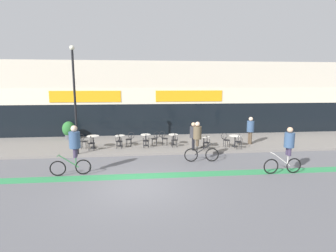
{
  "coord_description": "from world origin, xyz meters",
  "views": [
    {
      "loc": [
        0.17,
        -10.01,
        4.08
      ],
      "look_at": [
        1.91,
        6.72,
        1.34
      ],
      "focal_mm": 28.0,
      "sensor_mm": 36.0,
      "label": 1
    }
  ],
  "objects_px": {
    "cafe_chair_1_near": "(119,140)",
    "cafe_chair_3_side": "(164,137)",
    "pedestrian_near_end": "(193,134)",
    "bistro_table_2": "(146,138)",
    "cafe_chair_1_side": "(130,138)",
    "bistro_table_0": "(93,139)",
    "bistro_table_4": "(204,140)",
    "lamp_post": "(75,94)",
    "cafe_chair_2_near": "(146,140)",
    "cyclist_1": "(74,146)",
    "cafe_chair_4_near": "(206,142)",
    "bistro_table_1": "(120,139)",
    "pedestrian_far_end": "(250,128)",
    "cafe_chair_0_side": "(83,140)",
    "planter_pot": "(69,130)",
    "bistro_table_5": "(235,139)",
    "cafe_chair_3_near": "(175,139)",
    "cafe_chair_2_side": "(155,138)",
    "cyclist_0": "(199,139)",
    "cafe_chair_0_near": "(91,142)",
    "bistro_table_3": "(173,137)",
    "cafe_chair_5_side": "(225,139)",
    "cafe_chair_5_near": "(239,141)",
    "cyclist_2": "(287,147)"
  },
  "relations": [
    {
      "from": "bistro_table_3",
      "to": "cyclist_1",
      "type": "bearing_deg",
      "value": -136.24
    },
    {
      "from": "cafe_chair_3_side",
      "to": "cyclist_1",
      "type": "height_order",
      "value": "cyclist_1"
    },
    {
      "from": "cyclist_0",
      "to": "pedestrian_near_end",
      "type": "distance_m",
      "value": 1.95
    },
    {
      "from": "bistro_table_0",
      "to": "bistro_table_4",
      "type": "height_order",
      "value": "bistro_table_0"
    },
    {
      "from": "cafe_chair_3_near",
      "to": "cafe_chair_3_side",
      "type": "height_order",
      "value": "same"
    },
    {
      "from": "cafe_chair_0_side",
      "to": "planter_pot",
      "type": "height_order",
      "value": "planter_pot"
    },
    {
      "from": "cafe_chair_2_side",
      "to": "cafe_chair_5_side",
      "type": "xyz_separation_m",
      "value": [
        4.36,
        -0.86,
        0.0
      ]
    },
    {
      "from": "bistro_table_3",
      "to": "cafe_chair_3_side",
      "type": "distance_m",
      "value": 0.63
    },
    {
      "from": "cafe_chair_3_near",
      "to": "cyclist_1",
      "type": "xyz_separation_m",
      "value": [
        -5.06,
        -4.21,
        0.7
      ]
    },
    {
      "from": "cyclist_2",
      "to": "bistro_table_3",
      "type": "bearing_deg",
      "value": -51.71
    },
    {
      "from": "cafe_chair_5_near",
      "to": "planter_pot",
      "type": "bearing_deg",
      "value": 65.28
    },
    {
      "from": "bistro_table_5",
      "to": "cafe_chair_1_near",
      "type": "bearing_deg",
      "value": 178.11
    },
    {
      "from": "bistro_table_5",
      "to": "cyclist_1",
      "type": "distance_m",
      "value": 9.75
    },
    {
      "from": "cafe_chair_0_side",
      "to": "cafe_chair_5_near",
      "type": "distance_m",
      "value": 9.55
    },
    {
      "from": "cafe_chair_5_near",
      "to": "pedestrian_near_end",
      "type": "height_order",
      "value": "pedestrian_near_end"
    },
    {
      "from": "cafe_chair_2_near",
      "to": "bistro_table_5",
      "type": "bearing_deg",
      "value": -94.07
    },
    {
      "from": "planter_pot",
      "to": "cyclist_0",
      "type": "relative_size",
      "value": 0.6
    },
    {
      "from": "bistro_table_0",
      "to": "pedestrian_near_end",
      "type": "xyz_separation_m",
      "value": [
        6.05,
        -1.11,
        0.44
      ]
    },
    {
      "from": "bistro_table_2",
      "to": "cyclist_0",
      "type": "xyz_separation_m",
      "value": [
        2.69,
        -3.38,
        0.56
      ]
    },
    {
      "from": "cafe_chair_1_side",
      "to": "pedestrian_near_end",
      "type": "height_order",
      "value": "pedestrian_near_end"
    },
    {
      "from": "cafe_chair_2_near",
      "to": "cafe_chair_4_near",
      "type": "bearing_deg",
      "value": -105.71
    },
    {
      "from": "cafe_chair_2_near",
      "to": "bistro_table_2",
      "type": "bearing_deg",
      "value": -1.57
    },
    {
      "from": "cafe_chair_5_near",
      "to": "cafe_chair_5_side",
      "type": "distance_m",
      "value": 0.88
    },
    {
      "from": "bistro_table_1",
      "to": "pedestrian_far_end",
      "type": "relative_size",
      "value": 0.39
    },
    {
      "from": "cafe_chair_1_near",
      "to": "cafe_chair_3_side",
      "type": "relative_size",
      "value": 1.0
    },
    {
      "from": "lamp_post",
      "to": "cafe_chair_2_near",
      "type": "bearing_deg",
      "value": 14.61
    },
    {
      "from": "cafe_chair_4_near",
      "to": "pedestrian_near_end",
      "type": "bearing_deg",
      "value": 84.63
    },
    {
      "from": "bistro_table_2",
      "to": "cafe_chair_1_side",
      "type": "bearing_deg",
      "value": 179.64
    },
    {
      "from": "cafe_chair_1_near",
      "to": "cafe_chair_1_side",
      "type": "distance_m",
      "value": 0.88
    },
    {
      "from": "bistro_table_2",
      "to": "cafe_chair_2_side",
      "type": "relative_size",
      "value": 0.82
    },
    {
      "from": "bistro_table_1",
      "to": "bistro_table_5",
      "type": "relative_size",
      "value": 0.93
    },
    {
      "from": "bistro_table_0",
      "to": "lamp_post",
      "type": "distance_m",
      "value": 3.19
    },
    {
      "from": "cafe_chair_3_near",
      "to": "cyclist_2",
      "type": "relative_size",
      "value": 0.42
    },
    {
      "from": "pedestrian_far_end",
      "to": "cafe_chair_0_near",
      "type": "bearing_deg",
      "value": -2.36
    },
    {
      "from": "cafe_chair_5_side",
      "to": "cafe_chair_0_side",
      "type": "bearing_deg",
      "value": 170.9
    },
    {
      "from": "bistro_table_3",
      "to": "cafe_chair_1_side",
      "type": "bearing_deg",
      "value": -179.78
    },
    {
      "from": "bistro_table_0",
      "to": "cafe_chair_2_near",
      "type": "height_order",
      "value": "cafe_chair_2_near"
    },
    {
      "from": "cafe_chair_0_near",
      "to": "pedestrian_far_end",
      "type": "height_order",
      "value": "pedestrian_far_end"
    },
    {
      "from": "cyclist_1",
      "to": "cafe_chair_1_near",
      "type": "bearing_deg",
      "value": -116.18
    },
    {
      "from": "cafe_chair_3_near",
      "to": "cafe_chair_2_near",
      "type": "bearing_deg",
      "value": 86.77
    },
    {
      "from": "bistro_table_2",
      "to": "bistro_table_4",
      "type": "relative_size",
      "value": 1.04
    },
    {
      "from": "planter_pot",
      "to": "cyclist_2",
      "type": "xyz_separation_m",
      "value": [
        11.73,
        -8.19,
        0.44
      ]
    },
    {
      "from": "bistro_table_0",
      "to": "cyclist_1",
      "type": "xyz_separation_m",
      "value": [
        -0.03,
        -4.49,
        0.66
      ]
    },
    {
      "from": "cafe_chair_4_near",
      "to": "bistro_table_4",
      "type": "bearing_deg",
      "value": 0.31
    },
    {
      "from": "cafe_chair_3_near",
      "to": "cafe_chair_1_near",
      "type": "bearing_deg",
      "value": 86.24
    },
    {
      "from": "planter_pot",
      "to": "cyclist_1",
      "type": "bearing_deg",
      "value": -73.66
    },
    {
      "from": "bistro_table_1",
      "to": "cafe_chair_2_side",
      "type": "xyz_separation_m",
      "value": [
        2.26,
        -0.01,
        0.02
      ]
    },
    {
      "from": "cafe_chair_1_near",
      "to": "pedestrian_near_end",
      "type": "height_order",
      "value": "pedestrian_near_end"
    },
    {
      "from": "cafe_chair_1_side",
      "to": "cafe_chair_3_side",
      "type": "height_order",
      "value": "same"
    },
    {
      "from": "bistro_table_0",
      "to": "cyclist_0",
      "type": "xyz_separation_m",
      "value": [
        5.93,
        -3.06,
        0.52
      ]
    }
  ]
}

